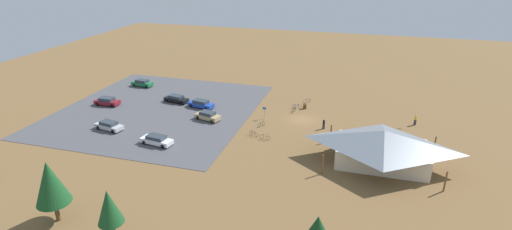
% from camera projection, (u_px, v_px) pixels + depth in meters
% --- Properties ---
extents(ground, '(160.00, 160.00, 0.00)m').
position_uv_depth(ground, '(302.00, 120.00, 64.82)').
color(ground, brown).
rests_on(ground, ground).
extents(parking_lot_asphalt, '(33.06, 35.36, 0.05)m').
position_uv_depth(parking_lot_asphalt, '(159.00, 109.00, 69.23)').
color(parking_lot_asphalt, '#4C4C51').
rests_on(parking_lot_asphalt, ground).
extents(bike_pavilion, '(14.57, 10.00, 4.76)m').
position_uv_depth(bike_pavilion, '(383.00, 145.00, 50.34)').
color(bike_pavilion, beige).
rests_on(bike_pavilion, ground).
extents(trash_bin, '(0.60, 0.60, 0.90)m').
position_uv_depth(trash_bin, '(305.00, 106.00, 69.34)').
color(trash_bin, brown).
rests_on(trash_bin, ground).
extents(lot_sign, '(0.56, 0.08, 2.20)m').
position_uv_depth(lot_sign, '(264.00, 111.00, 64.70)').
color(lot_sign, '#99999E').
rests_on(lot_sign, ground).
extents(pine_far_west, '(2.45, 2.45, 5.61)m').
position_uv_depth(pine_far_west, '(109.00, 207.00, 36.22)').
color(pine_far_west, brown).
rests_on(pine_far_west, ground).
extents(pine_far_east, '(3.43, 3.43, 6.90)m').
position_uv_depth(pine_far_east, '(50.00, 183.00, 38.71)').
color(pine_far_east, brown).
rests_on(pine_far_east, ground).
extents(bicycle_green_mid_cluster, '(0.55, 1.66, 0.82)m').
position_uv_depth(bicycle_green_mid_cluster, '(294.00, 110.00, 67.83)').
color(bicycle_green_mid_cluster, black).
rests_on(bicycle_green_mid_cluster, ground).
extents(bicycle_yellow_yard_right, '(1.67, 0.48, 0.86)m').
position_uv_depth(bicycle_yellow_yard_right, '(265.00, 137.00, 57.83)').
color(bicycle_yellow_yard_right, black).
rests_on(bicycle_yellow_yard_right, ground).
extents(bicycle_blue_lone_east, '(1.75, 0.48, 0.81)m').
position_uv_depth(bicycle_blue_lone_east, '(297.00, 106.00, 69.55)').
color(bicycle_blue_lone_east, black).
rests_on(bicycle_blue_lone_east, ground).
extents(bicycle_purple_by_bin, '(0.87, 1.50, 0.81)m').
position_uv_depth(bicycle_purple_by_bin, '(378.00, 133.00, 59.19)').
color(bicycle_purple_by_bin, black).
rests_on(bicycle_purple_by_bin, ground).
extents(bicycle_teal_front_row, '(0.82, 1.59, 0.82)m').
position_uv_depth(bicycle_teal_front_row, '(261.00, 124.00, 62.20)').
color(bicycle_teal_front_row, black).
rests_on(bicycle_teal_front_row, ground).
extents(bicycle_red_yard_front, '(1.54, 0.78, 0.85)m').
position_uv_depth(bicycle_red_yard_front, '(254.00, 134.00, 59.00)').
color(bicycle_red_yard_front, black).
rests_on(bicycle_red_yard_front, ground).
extents(bicycle_silver_edge_south, '(1.18, 1.30, 0.89)m').
position_uv_depth(bicycle_silver_edge_south, '(398.00, 131.00, 59.80)').
color(bicycle_silver_edge_south, black).
rests_on(bicycle_silver_edge_south, ground).
extents(bicycle_white_yard_left, '(1.24, 1.23, 0.80)m').
position_uv_depth(bicycle_white_yard_left, '(307.00, 101.00, 72.10)').
color(bicycle_white_yard_left, black).
rests_on(bicycle_white_yard_left, ground).
extents(car_tan_by_curb, '(4.58, 2.75, 1.43)m').
position_uv_depth(car_tan_by_curb, '(208.00, 116.00, 64.51)').
color(car_tan_by_curb, tan).
rests_on(car_tan_by_curb, parking_lot_asphalt).
extents(car_black_back_corner, '(4.84, 2.49, 1.34)m').
position_uv_depth(car_black_back_corner, '(176.00, 99.00, 72.19)').
color(car_black_back_corner, black).
rests_on(car_black_back_corner, parking_lot_asphalt).
extents(car_silver_aisle_side, '(4.90, 2.58, 1.37)m').
position_uv_depth(car_silver_aisle_side, '(109.00, 125.00, 60.92)').
color(car_silver_aisle_side, '#BCBCC1').
rests_on(car_silver_aisle_side, parking_lot_asphalt).
extents(car_blue_front_row, '(4.98, 2.61, 1.39)m').
position_uv_depth(car_blue_front_row, '(201.00, 104.00, 69.69)').
color(car_blue_front_row, '#1E42B2').
rests_on(car_blue_front_row, parking_lot_asphalt).
extents(car_white_near_entry, '(4.97, 2.36, 1.37)m').
position_uv_depth(car_white_near_entry, '(157.00, 140.00, 56.21)').
color(car_white_near_entry, white).
rests_on(car_white_near_entry, parking_lot_asphalt).
extents(car_maroon_far_end, '(4.51, 1.86, 1.45)m').
position_uv_depth(car_maroon_far_end, '(107.00, 101.00, 70.81)').
color(car_maroon_far_end, maroon).
rests_on(car_maroon_far_end, parking_lot_asphalt).
extents(car_green_mid_lot, '(4.59, 2.20, 1.44)m').
position_uv_depth(car_green_mid_lot, '(142.00, 83.00, 80.85)').
color(car_green_mid_lot, '#1E6B3D').
rests_on(car_green_mid_lot, parking_lot_asphalt).
extents(visitor_at_bikes, '(0.38, 0.36, 1.71)m').
position_uv_depth(visitor_at_bikes, '(324.00, 124.00, 61.18)').
color(visitor_at_bikes, '#2D3347').
rests_on(visitor_at_bikes, ground).
extents(visitor_crossing_yard, '(0.37, 0.36, 1.79)m').
position_uv_depth(visitor_crossing_yard, '(415.00, 120.00, 62.57)').
color(visitor_crossing_yard, '#2D3347').
rests_on(visitor_crossing_yard, ground).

